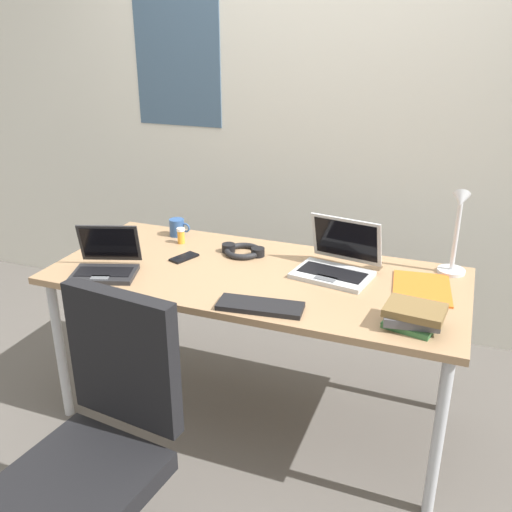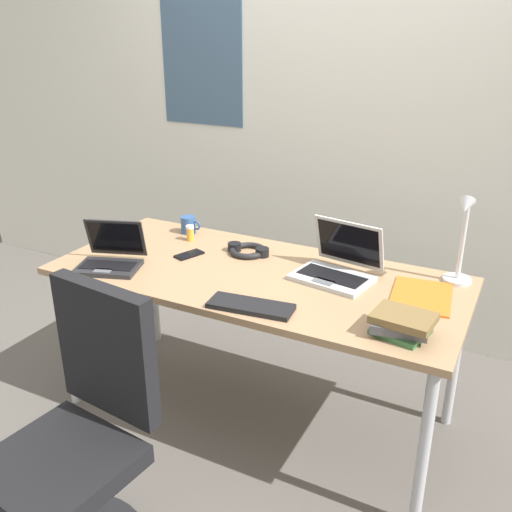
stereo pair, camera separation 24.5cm
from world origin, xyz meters
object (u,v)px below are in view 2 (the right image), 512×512
cell_phone (189,255)px  laptop_front_left (110,258)px  computer_mouse (117,246)px  headphones (248,250)px  office_chair (78,456)px  book_stack (401,324)px  paper_folder_front_right (421,296)px  coffee_mug (189,225)px  desk_lamp (462,240)px  pill_bottle (190,233)px  laptop_near_lamp (337,267)px  external_keyboard (251,306)px

cell_phone → laptop_front_left: bearing=-111.8°
laptop_front_left → computer_mouse: bearing=123.2°
laptop_front_left → headphones: 0.64m
office_chair → laptop_front_left: bearing=120.5°
cell_phone → office_chair: (0.18, -0.98, -0.35)m
book_stack → office_chair: office_chair is taller
paper_folder_front_right → coffee_mug: bearing=170.6°
office_chair → paper_folder_front_right: bearing=49.5°
coffee_mug → book_stack: bearing=-23.6°
desk_lamp → office_chair: (-0.99, -1.23, -0.54)m
pill_bottle → cell_phone: bearing=-58.5°
desk_lamp → headphones: size_ratio=1.87×
computer_mouse → cell_phone: computer_mouse is taller
laptop_near_lamp → book_stack: laptop_near_lamp is taller
cell_phone → pill_bottle: pill_bottle is taller
pill_bottle → paper_folder_front_right: bearing=-5.6°
computer_mouse → coffee_mug: size_ratio=0.85×
laptop_near_lamp → computer_mouse: laptop_near_lamp is taller
headphones → pill_bottle: (-0.34, 0.02, 0.03)m
laptop_front_left → cell_phone: 0.36m
external_keyboard → pill_bottle: pill_bottle is taller
laptop_near_lamp → headphones: 0.47m
computer_mouse → external_keyboard: bearing=-39.1°
coffee_mug → office_chair: size_ratio=0.12×
book_stack → desk_lamp: bearing=78.7°
external_keyboard → coffee_mug: size_ratio=2.92×
laptop_near_lamp → book_stack: (0.37, -0.36, -0.00)m
coffee_mug → computer_mouse: bearing=-117.4°
book_stack → office_chair: 1.20m
external_keyboard → office_chair: bearing=-123.8°
pill_bottle → coffee_mug: bearing=127.3°
office_chair → external_keyboard: bearing=62.9°
desk_lamp → office_chair: desk_lamp is taller
pill_bottle → coffee_mug: 0.11m
laptop_front_left → computer_mouse: laptop_front_left is taller
laptop_near_lamp → office_chair: laptop_near_lamp is taller
cell_phone → paper_folder_front_right: (1.07, 0.06, -0.00)m
pill_bottle → coffee_mug: size_ratio=0.70×
coffee_mug → office_chair: 1.35m
coffee_mug → office_chair: office_chair is taller
laptop_front_left → coffee_mug: laptop_front_left is taller
laptop_near_lamp → paper_folder_front_right: size_ratio=1.17×
desk_lamp → pill_bottle: bearing=-176.9°
office_chair → desk_lamp: bearing=51.0°
computer_mouse → book_stack: book_stack is taller
desk_lamp → laptop_near_lamp: 0.52m
headphones → paper_folder_front_right: 0.84m
computer_mouse → headphones: (0.59, 0.24, -0.00)m
cell_phone → paper_folder_front_right: size_ratio=0.44×
computer_mouse → cell_phone: size_ratio=0.71×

